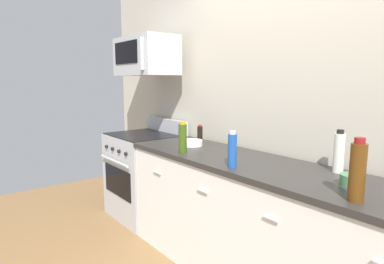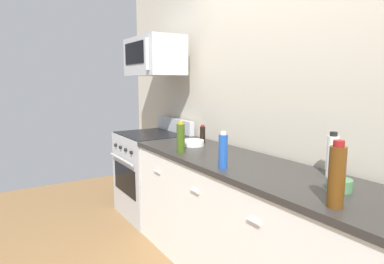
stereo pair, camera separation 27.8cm
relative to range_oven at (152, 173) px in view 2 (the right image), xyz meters
name	(u,v)px [view 2 (the right image)]	position (x,y,z in m)	size (l,w,h in m)	color
back_wall	(303,101)	(1.68, 0.41, 0.88)	(5.70, 0.10, 2.70)	beige
counter_unit	(257,232)	(1.68, 0.00, -0.01)	(2.61, 0.66, 0.92)	white
range_oven	(152,173)	(0.00, 0.00, 0.00)	(0.76, 0.69, 1.07)	#B7BABF
microwave	(154,57)	(0.00, 0.04, 1.28)	(0.74, 0.44, 0.40)	#B7BABF
bottle_olive_oil	(181,138)	(1.00, -0.21, 0.57)	(0.07, 0.07, 0.25)	#385114
bottle_soy_sauce_dark	(203,135)	(0.77, 0.16, 0.53)	(0.05, 0.05, 0.17)	black
bottle_soda_blue	(223,151)	(1.57, -0.22, 0.57)	(0.06, 0.06, 0.25)	#1E4CA5
bottle_vinegar_white	(332,155)	(2.07, 0.21, 0.58)	(0.07, 0.07, 0.27)	silver
bottle_wine_amber	(337,176)	(2.38, -0.21, 0.60)	(0.08, 0.08, 0.31)	#59330F
bowl_white_ceramic	(193,143)	(0.82, 0.02, 0.48)	(0.19, 0.19, 0.05)	white
bowl_green_glaze	(340,185)	(2.26, 0.02, 0.48)	(0.13, 0.13, 0.06)	#477A4C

